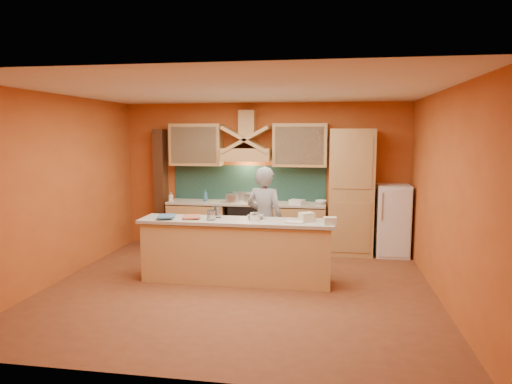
% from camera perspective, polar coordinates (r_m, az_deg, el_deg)
% --- Properties ---
extents(floor, '(5.50, 5.00, 0.01)m').
position_cam_1_polar(floor, '(6.73, -2.13, -11.90)').
color(floor, brown).
rests_on(floor, ground).
extents(ceiling, '(5.50, 5.00, 0.01)m').
position_cam_1_polar(ceiling, '(6.38, -2.25, 12.56)').
color(ceiling, white).
rests_on(ceiling, wall_back).
extents(wall_back, '(5.50, 0.02, 2.80)m').
position_cam_1_polar(wall_back, '(8.86, 1.02, 2.04)').
color(wall_back, '#BE5B25').
rests_on(wall_back, floor).
extents(wall_front, '(5.50, 0.02, 2.80)m').
position_cam_1_polar(wall_front, '(4.02, -9.27, -4.50)').
color(wall_front, '#BE5B25').
rests_on(wall_front, floor).
extents(wall_left, '(0.02, 5.00, 2.80)m').
position_cam_1_polar(wall_left, '(7.45, -23.38, 0.43)').
color(wall_left, '#BE5B25').
rests_on(wall_left, floor).
extents(wall_right, '(0.02, 5.00, 2.80)m').
position_cam_1_polar(wall_right, '(6.46, 22.49, -0.50)').
color(wall_right, '#BE5B25').
rests_on(wall_right, floor).
extents(base_cabinet_left, '(1.10, 0.60, 0.86)m').
position_cam_1_polar(base_cabinet_left, '(8.98, -7.22, -4.21)').
color(base_cabinet_left, tan).
rests_on(base_cabinet_left, floor).
extents(base_cabinet_right, '(1.10, 0.60, 0.86)m').
position_cam_1_polar(base_cabinet_right, '(8.64, 5.00, -4.63)').
color(base_cabinet_right, tan).
rests_on(base_cabinet_right, floor).
extents(counter_top, '(3.00, 0.62, 0.04)m').
position_cam_1_polar(counter_top, '(8.67, -1.24, -1.40)').
color(counter_top, '#BAB19E').
rests_on(counter_top, base_cabinet_left).
extents(stove, '(0.60, 0.58, 0.90)m').
position_cam_1_polar(stove, '(8.75, -1.23, -4.31)').
color(stove, black).
rests_on(stove, floor).
extents(backsplash, '(3.00, 0.03, 0.70)m').
position_cam_1_polar(backsplash, '(8.91, -0.91, 1.10)').
color(backsplash, '#1A3933').
rests_on(backsplash, wall_back).
extents(range_hood, '(0.92, 0.50, 0.24)m').
position_cam_1_polar(range_hood, '(8.63, -1.19, 4.70)').
color(range_hood, tan).
rests_on(range_hood, wall_back).
extents(hood_chimney, '(0.30, 0.30, 0.50)m').
position_cam_1_polar(hood_chimney, '(8.72, -1.08, 8.54)').
color(hood_chimney, tan).
rests_on(hood_chimney, wall_back).
extents(upper_cabinet_left, '(1.00, 0.35, 0.80)m').
position_cam_1_polar(upper_cabinet_left, '(8.93, -7.46, 5.88)').
color(upper_cabinet_left, tan).
rests_on(upper_cabinet_left, wall_back).
extents(upper_cabinet_right, '(1.00, 0.35, 0.80)m').
position_cam_1_polar(upper_cabinet_right, '(8.58, 5.51, 5.85)').
color(upper_cabinet_right, tan).
rests_on(upper_cabinet_right, wall_back).
extents(pantry_column, '(0.80, 0.60, 2.30)m').
position_cam_1_polar(pantry_column, '(8.51, 11.79, -0.03)').
color(pantry_column, tan).
rests_on(pantry_column, floor).
extents(fridge, '(0.58, 0.60, 1.30)m').
position_cam_1_polar(fridge, '(8.65, 16.67, -3.42)').
color(fridge, white).
rests_on(fridge, floor).
extents(trim_column_left, '(0.20, 0.30, 2.30)m').
position_cam_1_polar(trim_column_left, '(9.26, -11.78, 0.56)').
color(trim_column_left, '#472816').
rests_on(trim_column_left, floor).
extents(island_body, '(2.80, 0.55, 0.88)m').
position_cam_1_polar(island_body, '(6.90, -2.47, -7.59)').
color(island_body, '#E0B773').
rests_on(island_body, floor).
extents(island_top, '(2.90, 0.62, 0.05)m').
position_cam_1_polar(island_top, '(6.80, -2.49, -3.68)').
color(island_top, '#BAB19E').
rests_on(island_top, island_body).
extents(person, '(0.71, 0.57, 1.71)m').
position_cam_1_polar(person, '(7.26, 1.09, -3.50)').
color(person, gray).
rests_on(person, floor).
extents(pot_large, '(0.31, 0.31, 0.17)m').
position_cam_1_polar(pot_large, '(8.61, -3.00, -0.90)').
color(pot_large, silver).
rests_on(pot_large, stove).
extents(pot_small, '(0.20, 0.20, 0.15)m').
position_cam_1_polar(pot_small, '(8.73, -0.84, -0.86)').
color(pot_small, '#B6B6BD').
rests_on(pot_small, stove).
extents(soap_bottle_a, '(0.10, 0.10, 0.18)m').
position_cam_1_polar(soap_bottle_a, '(8.93, -10.57, -0.57)').
color(soap_bottle_a, silver).
rests_on(soap_bottle_a, counter_top).
extents(soap_bottle_b, '(0.12, 0.12, 0.23)m').
position_cam_1_polar(soap_bottle_b, '(8.82, -6.35, -0.41)').
color(soap_bottle_b, '#326489').
rests_on(soap_bottle_b, counter_top).
extents(bowl_back, '(0.27, 0.27, 0.07)m').
position_cam_1_polar(bowl_back, '(8.55, 8.11, -1.24)').
color(bowl_back, silver).
rests_on(bowl_back, counter_top).
extents(dish_rack, '(0.31, 0.28, 0.09)m').
position_cam_1_polar(dish_rack, '(8.41, 5.14, -1.27)').
color(dish_rack, white).
rests_on(dish_rack, counter_top).
extents(book_lower, '(0.34, 0.40, 0.03)m').
position_cam_1_polar(book_lower, '(6.98, -9.13, -3.13)').
color(book_lower, '#AB583D').
rests_on(book_lower, island_top).
extents(book_upper, '(0.31, 0.38, 0.03)m').
position_cam_1_polar(book_upper, '(7.01, -12.16, -3.00)').
color(book_upper, '#3F668B').
rests_on(book_upper, island_top).
extents(jar_large, '(0.15, 0.15, 0.17)m').
position_cam_1_polar(jar_large, '(6.98, -4.88, -2.49)').
color(jar_large, silver).
rests_on(jar_large, island_top).
extents(jar_small, '(0.16, 0.16, 0.14)m').
position_cam_1_polar(jar_small, '(6.78, -5.65, -2.89)').
color(jar_small, silver).
rests_on(jar_small, island_top).
extents(kitchen_scale, '(0.14, 0.14, 0.09)m').
position_cam_1_polar(kitchen_scale, '(6.72, -0.12, -3.17)').
color(kitchen_scale, white).
rests_on(kitchen_scale, island_top).
extents(mixing_bowl, '(0.31, 0.31, 0.06)m').
position_cam_1_polar(mixing_bowl, '(6.85, -0.03, -3.11)').
color(mixing_bowl, white).
rests_on(mixing_bowl, island_top).
extents(cloth, '(0.28, 0.23, 0.02)m').
position_cam_1_polar(cloth, '(6.58, 4.81, -3.77)').
color(cloth, beige).
rests_on(cloth, island_top).
extents(grocery_bag_a, '(0.25, 0.24, 0.13)m').
position_cam_1_polar(grocery_bag_a, '(6.69, 6.37, -3.12)').
color(grocery_bag_a, beige).
rests_on(grocery_bag_a, island_top).
extents(grocery_bag_b, '(0.19, 0.16, 0.11)m').
position_cam_1_polar(grocery_bag_b, '(6.50, 9.26, -3.58)').
color(grocery_bag_b, beige).
rests_on(grocery_bag_b, island_top).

